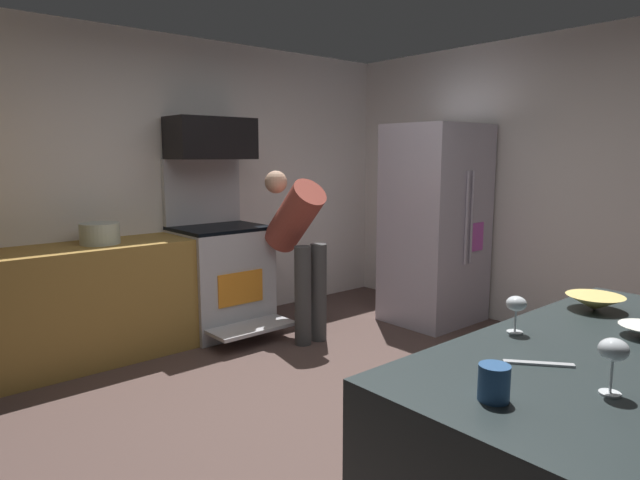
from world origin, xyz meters
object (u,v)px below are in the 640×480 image
(person_cook, at_px, (298,240))
(wine_glass_mid, at_px, (516,305))
(oven_range, at_px, (220,275))
(refrigerator, at_px, (435,224))
(mug_coffee, at_px, (494,383))
(mixing_bowl_large, at_px, (595,303))
(microwave, at_px, (211,138))
(stock_pot, at_px, (100,234))
(wine_glass_near, at_px, (613,352))

(person_cook, xyz_separation_m, wine_glass_mid, (-0.98, -2.56, 0.15))
(oven_range, height_order, refrigerator, refrigerator)
(refrigerator, relative_size, wine_glass_mid, 12.79)
(oven_range, bearing_deg, mug_coffee, -108.54)
(mixing_bowl_large, bearing_deg, wine_glass_mid, 173.71)
(microwave, height_order, mug_coffee, microwave)
(stock_pot, bearing_deg, person_cook, -23.66)
(oven_range, xyz_separation_m, wine_glass_mid, (-0.58, -3.18, 0.50))
(oven_range, relative_size, mixing_bowl_large, 6.32)
(refrigerator, bearing_deg, wine_glass_near, -134.82)
(person_cook, relative_size, wine_glass_mid, 9.93)
(refrigerator, height_order, person_cook, refrigerator)
(mixing_bowl_large, bearing_deg, oven_range, 89.70)
(microwave, relative_size, refrigerator, 0.40)
(microwave, distance_m, wine_glass_near, 3.90)
(wine_glass_near, bearing_deg, oven_range, 76.55)
(wine_glass_near, relative_size, mug_coffee, 1.63)
(oven_range, xyz_separation_m, refrigerator, (1.71, -1.05, 0.41))
(oven_range, distance_m, refrigerator, 2.05)
(oven_range, distance_m, wine_glass_mid, 3.27)
(oven_range, xyz_separation_m, microwave, (-0.00, 0.09, 1.21))
(refrigerator, bearing_deg, mug_coffee, -140.05)
(wine_glass_mid, bearing_deg, mug_coffee, -155.25)
(oven_range, distance_m, stock_pot, 1.13)
(oven_range, height_order, mixing_bowl_large, oven_range)
(wine_glass_near, bearing_deg, mug_coffee, 145.32)
(mug_coffee, bearing_deg, refrigerator, 39.95)
(mixing_bowl_large, bearing_deg, microwave, 89.71)
(wine_glass_mid, relative_size, mug_coffee, 1.42)
(wine_glass_near, bearing_deg, refrigerator, 45.18)
(mixing_bowl_large, distance_m, mug_coffee, 1.16)
(refrigerator, relative_size, wine_glass_near, 11.18)
(mixing_bowl_large, bearing_deg, mug_coffee, -169.75)
(wine_glass_near, bearing_deg, person_cook, 67.13)
(oven_range, bearing_deg, refrigerator, -31.63)
(wine_glass_near, height_order, mug_coffee, wine_glass_near)
(person_cook, xyz_separation_m, wine_glass_near, (-1.28, -3.03, 0.16))
(stock_pot, bearing_deg, oven_range, -0.67)
(microwave, distance_m, person_cook, 1.18)
(oven_range, height_order, wine_glass_near, oven_range)
(person_cook, height_order, mixing_bowl_large, person_cook)
(oven_range, height_order, person_cook, oven_range)
(refrigerator, bearing_deg, person_cook, 161.60)
(refrigerator, distance_m, wine_glass_mid, 3.12)
(mixing_bowl_large, relative_size, wine_glass_near, 1.47)
(wine_glass_mid, bearing_deg, person_cook, 69.05)
(refrigerator, bearing_deg, stock_pot, 158.79)
(microwave, relative_size, wine_glass_near, 4.47)
(microwave, distance_m, refrigerator, 2.20)
(oven_range, relative_size, mug_coffee, 15.08)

